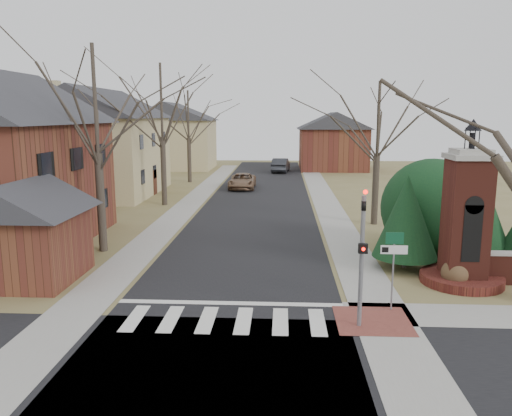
# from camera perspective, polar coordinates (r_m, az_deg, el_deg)

# --- Properties ---
(ground) EXTENTS (120.00, 120.00, 0.00)m
(ground) POSITION_cam_1_polar(r_m,az_deg,el_deg) (16.00, -3.87, -13.84)
(ground) COLOR olive
(ground) RESTS_ON ground
(main_street) EXTENTS (8.00, 70.00, 0.01)m
(main_street) POSITION_cam_1_polar(r_m,az_deg,el_deg) (37.10, 0.19, 0.29)
(main_street) COLOR black
(main_street) RESTS_ON ground
(cross_street) EXTENTS (120.00, 8.00, 0.01)m
(cross_street) POSITION_cam_1_polar(r_m,az_deg,el_deg) (13.35, -5.49, -19.10)
(cross_street) COLOR black
(cross_street) RESTS_ON ground
(crosswalk_zone) EXTENTS (8.00, 2.20, 0.02)m
(crosswalk_zone) POSITION_cam_1_polar(r_m,az_deg,el_deg) (16.72, -3.53, -12.68)
(crosswalk_zone) COLOR silver
(crosswalk_zone) RESTS_ON ground
(stop_bar) EXTENTS (8.00, 0.35, 0.02)m
(stop_bar) POSITION_cam_1_polar(r_m,az_deg,el_deg) (18.10, -2.98, -10.82)
(stop_bar) COLOR silver
(stop_bar) RESTS_ON ground
(sidewalk_right_main) EXTENTS (2.00, 60.00, 0.02)m
(sidewalk_right_main) POSITION_cam_1_polar(r_m,az_deg,el_deg) (37.21, 8.21, 0.22)
(sidewalk_right_main) COLOR gray
(sidewalk_right_main) RESTS_ON ground
(sidewalk_left) EXTENTS (2.00, 60.00, 0.02)m
(sidewalk_left) POSITION_cam_1_polar(r_m,az_deg,el_deg) (37.71, -7.72, 0.37)
(sidewalk_left) COLOR gray
(sidewalk_left) RESTS_ON ground
(curb_apron) EXTENTS (2.40, 2.40, 0.02)m
(curb_apron) POSITION_cam_1_polar(r_m,az_deg,el_deg) (17.07, 13.18, -12.45)
(curb_apron) COLOR brown
(curb_apron) RESTS_ON ground
(traffic_signal_pole) EXTENTS (0.28, 0.41, 4.50)m
(traffic_signal_pole) POSITION_cam_1_polar(r_m,az_deg,el_deg) (15.76, 12.04, -4.44)
(traffic_signal_pole) COLOR slate
(traffic_signal_pole) RESTS_ON ground
(sign_post) EXTENTS (0.90, 0.07, 2.75)m
(sign_post) POSITION_cam_1_polar(r_m,az_deg,el_deg) (17.51, 15.45, -5.25)
(sign_post) COLOR slate
(sign_post) RESTS_ON ground
(brick_gate_monument) EXTENTS (3.20, 3.20, 6.47)m
(brick_gate_monument) POSITION_cam_1_polar(r_m,az_deg,el_deg) (21.21, 22.78, -2.36)
(brick_gate_monument) COLOR #5E251B
(brick_gate_monument) RESTS_ON ground
(house_stucco_left) EXTENTS (9.80, 12.80, 9.28)m
(house_stucco_left) POSITION_cam_1_polar(r_m,az_deg,el_deg) (44.25, -17.37, 7.46)
(house_stucco_left) COLOR tan
(house_stucco_left) RESTS_ON ground
(garage_left) EXTENTS (4.80, 4.80, 4.29)m
(garage_left) POSITION_cam_1_polar(r_m,az_deg,el_deg) (22.02, -25.03, -1.89)
(garage_left) COLOR brown
(garage_left) RESTS_ON ground
(house_distant_left) EXTENTS (10.80, 8.80, 8.53)m
(house_distant_left) POSITION_cam_1_polar(r_m,az_deg,el_deg) (64.02, -9.52, 8.28)
(house_distant_left) COLOR tan
(house_distant_left) RESTS_ON ground
(house_distant_right) EXTENTS (8.80, 8.80, 7.30)m
(house_distant_right) POSITION_cam_1_polar(r_m,az_deg,el_deg) (62.83, 8.77, 7.71)
(house_distant_right) COLOR brown
(house_distant_right) RESTS_ON ground
(evergreen_near) EXTENTS (2.80, 2.80, 4.10)m
(evergreen_near) POSITION_cam_1_polar(r_m,az_deg,el_deg) (22.54, 16.80, -0.92)
(evergreen_near) COLOR #473D33
(evergreen_near) RESTS_ON ground
(evergreen_mid) EXTENTS (3.40, 3.40, 4.70)m
(evergreen_mid) POSITION_cam_1_polar(r_m,az_deg,el_deg) (24.60, 23.67, 0.28)
(evergreen_mid) COLOR #473D33
(evergreen_mid) RESTS_ON ground
(evergreen_mass) EXTENTS (4.80, 4.80, 4.80)m
(evergreen_mass) POSITION_cam_1_polar(r_m,az_deg,el_deg) (25.37, 19.45, 0.40)
(evergreen_mass) COLOR #10321B
(evergreen_mass) RESTS_ON ground
(bare_tree_0) EXTENTS (8.05, 8.05, 11.15)m
(bare_tree_0) POSITION_cam_1_polar(r_m,az_deg,el_deg) (25.09, -17.97, 12.54)
(bare_tree_0) COLOR #473D33
(bare_tree_0) RESTS_ON ground
(bare_tree_1) EXTENTS (8.40, 8.40, 11.64)m
(bare_tree_1) POSITION_cam_1_polar(r_m,az_deg,el_deg) (37.54, -10.80, 12.54)
(bare_tree_1) COLOR #473D33
(bare_tree_1) RESTS_ON ground
(bare_tree_2) EXTENTS (7.35, 7.35, 10.19)m
(bare_tree_2) POSITION_cam_1_polar(r_m,az_deg,el_deg) (50.34, -7.76, 10.92)
(bare_tree_2) COLOR #473D33
(bare_tree_2) RESTS_ON ground
(bare_tree_3) EXTENTS (7.00, 7.00, 9.70)m
(bare_tree_3) POSITION_cam_1_polar(r_m,az_deg,el_deg) (30.99, 13.84, 10.40)
(bare_tree_3) COLOR #473D33
(bare_tree_3) RESTS_ON ground
(pickup_truck) EXTENTS (2.32, 5.01, 1.39)m
(pickup_truck) POSITION_cam_1_polar(r_m,az_deg,el_deg) (45.69, -1.58, 3.10)
(pickup_truck) COLOR #805F45
(pickup_truck) RESTS_ON ground
(distant_car) EXTENTS (2.25, 5.16, 1.65)m
(distant_car) POSITION_cam_1_polar(r_m,az_deg,el_deg) (59.30, 2.83, 4.93)
(distant_car) COLOR #2F3136
(distant_car) RESTS_ON ground
(dry_shrub_left) EXTENTS (1.06, 1.06, 1.06)m
(dry_shrub_left) POSITION_cam_1_polar(r_m,az_deg,el_deg) (21.12, 21.80, -6.93)
(dry_shrub_left) COLOR brown
(dry_shrub_left) RESTS_ON ground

